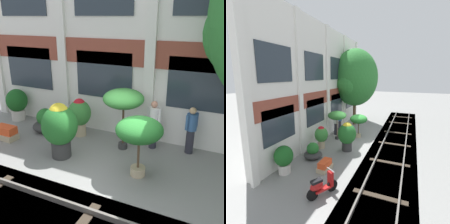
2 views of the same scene
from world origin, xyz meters
TOP-DOWN VIEW (x-y plane):
  - ground_plane at (0.00, 0.00)m, footprint 80.00×80.00m
  - apartment_facade at (-0.00, 2.71)m, footprint 14.39×0.64m
  - potted_plant_fluted_column at (-5.72, 1.96)m, footprint 0.90×0.90m
  - potted_plant_low_pan at (0.50, 0.12)m, footprint 1.30×1.30m
  - potted_plant_glazed_jar at (-2.41, 1.73)m, footprint 0.86×0.86m
  - potted_plant_stone_basin at (-2.11, 0.09)m, footprint 1.14×1.14m
  - potted_plant_square_trough at (-4.73, 0.29)m, footprint 0.92×0.54m
  - potted_plant_terracotta_small at (-0.52, 1.44)m, footprint 1.35×1.35m
  - potted_plant_wide_bowl at (-3.85, 1.50)m, footprint 1.04×1.04m
  - resident_by_doorway at (0.37, 1.93)m, footprint 0.51×0.34m
  - resident_watching_tracks at (1.59, 2.09)m, footprint 0.34×0.46m

SIDE VIEW (x-z plane):
  - ground_plane at x=0.00m, z-range 0.00..0.00m
  - potted_plant_square_trough at x=-4.73m, z-range -0.01..0.49m
  - potted_plant_wide_bowl at x=-3.85m, z-range -0.10..0.83m
  - potted_plant_fluted_column at x=-5.72m, z-range 0.09..1.46m
  - resident_watching_tracks at x=1.59m, z-range 0.06..1.65m
  - potted_plant_glazed_jar at x=-2.41m, z-range 0.14..1.60m
  - resident_by_doorway at x=0.37m, z-range 0.06..1.75m
  - potted_plant_stone_basin at x=-2.11m, z-range 0.15..1.96m
  - potted_plant_low_pan at x=0.50m, z-range 0.49..2.24m
  - potted_plant_terracotta_small at x=-0.52m, z-range 0.71..2.81m
  - apartment_facade at x=0.00m, z-range -0.02..8.04m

